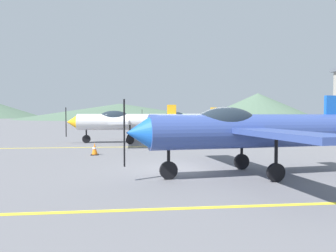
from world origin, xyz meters
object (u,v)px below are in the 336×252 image
object	(u,v)px
airplane_mid	(123,121)
traffic_cone_front	(95,149)
airplane_far	(180,119)
airplane_near	(244,130)

from	to	relation	value
airplane_mid	traffic_cone_front	size ratio (longest dim) A/B	15.03
airplane_mid	airplane_far	world-z (taller)	same
airplane_far	traffic_cone_front	size ratio (longest dim) A/B	15.11
airplane_mid	traffic_cone_front	xyz separation A→B (m)	(-1.21, -6.52, -1.21)
airplane_far	airplane_near	bearing A→B (deg)	-93.31
airplane_near	traffic_cone_front	xyz separation A→B (m)	(-5.45, 5.86, -1.21)
airplane_mid	airplane_far	xyz separation A→B (m)	(5.51, 9.66, 0.00)
airplane_near	airplane_far	size ratio (longest dim) A/B	1.00
airplane_mid	traffic_cone_front	world-z (taller)	airplane_mid
airplane_near	traffic_cone_front	size ratio (longest dim) A/B	15.12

